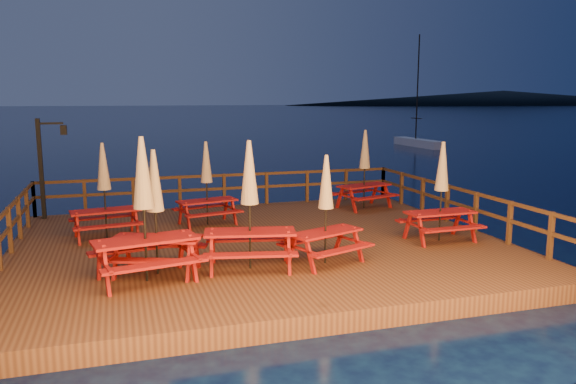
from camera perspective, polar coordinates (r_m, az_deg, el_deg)
name	(u,v)px	position (r m, az deg, el deg)	size (l,w,h in m)	color
ground	(260,257)	(14.41, -2.87, -6.58)	(500.00, 500.00, 0.00)	black
deck	(260,249)	(14.35, -2.87, -5.82)	(12.00, 10.00, 0.40)	#492917
deck_piles	(260,268)	(14.50, -2.86, -7.72)	(11.44, 9.44, 1.40)	#3E2813
railing	(244,200)	(15.83, -4.47, -0.79)	(11.80, 9.75, 1.10)	#3E2813
lamp_post	(46,159)	(18.18, -23.37, 3.09)	(0.85, 0.18, 3.00)	black
headland_right	(503,98)	(307.78, 21.03, 8.94)	(230.40, 86.40, 7.00)	black
sailboat	(418,143)	(47.14, 13.08, 4.89)	(1.23, 6.16, 9.10)	silver
picnic_table_0	(365,168)	(18.50, 7.79, 2.45)	(2.14, 1.93, 2.57)	maroon
picnic_table_1	(104,189)	(15.15, -18.16, 0.29)	(1.93, 1.68, 2.48)	maroon
picnic_table_2	(250,203)	(11.80, -3.92, -1.13)	(2.20, 1.94, 2.74)	maroon
picnic_table_3	(326,208)	(12.23, 3.86, -1.59)	(2.06, 1.89, 2.40)	maroon
picnic_table_4	(155,210)	(11.75, -13.33, -1.81)	(2.23, 2.05, 2.59)	maroon
picnic_table_5	(441,190)	(14.63, 15.31, 0.21)	(1.80, 1.50, 2.53)	maroon
picnic_table_6	(144,207)	(11.31, -14.43, -1.51)	(2.30, 2.02, 2.88)	maroon
picnic_table_7	(207,182)	(16.09, -8.27, 1.03)	(1.93, 1.70, 2.39)	maroon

